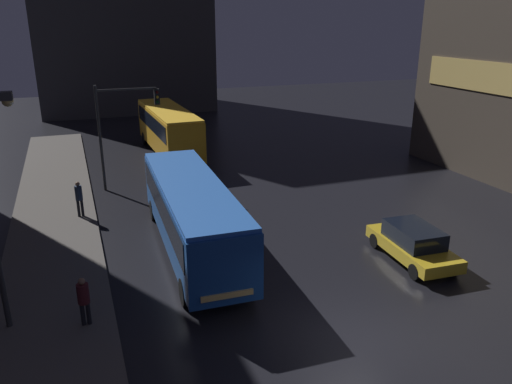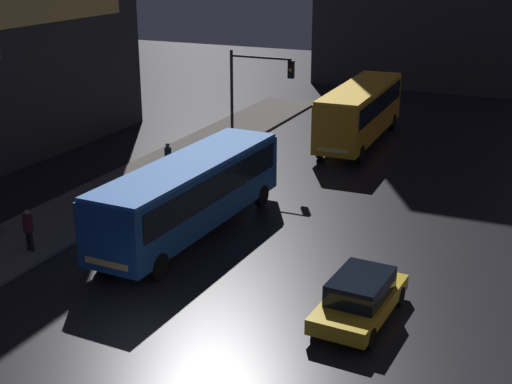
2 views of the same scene
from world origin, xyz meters
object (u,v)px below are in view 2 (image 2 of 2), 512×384
at_px(pedestrian_near, 168,157).
at_px(traffic_light_main, 253,89).
at_px(bus_near, 191,189).
at_px(car_taxi, 360,297).
at_px(bus_far, 360,108).
at_px(pedestrian_mid, 28,227).

xyz_separation_m(pedestrian_near, traffic_light_main, (2.76, 4.24, 2.95)).
xyz_separation_m(bus_near, car_taxi, (8.38, -4.03, -1.16)).
height_order(bus_far, car_taxi, bus_far).
bearing_deg(bus_far, pedestrian_mid, 70.29).
distance_m(bus_far, pedestrian_near, 12.88).
bearing_deg(bus_far, traffic_light_main, 58.13).
bearing_deg(traffic_light_main, pedestrian_near, -123.06).
distance_m(bus_near, pedestrian_mid, 6.47).
relative_size(bus_far, pedestrian_near, 6.00).
xyz_separation_m(bus_near, bus_far, (2.26, 16.55, 0.20)).
height_order(pedestrian_near, pedestrian_mid, pedestrian_near).
xyz_separation_m(car_taxi, pedestrian_near, (-12.82, 9.62, 0.46)).
bearing_deg(bus_near, pedestrian_mid, 45.72).
relative_size(car_taxi, pedestrian_near, 2.47).
bearing_deg(pedestrian_near, pedestrian_mid, 144.52).
bearing_deg(traffic_light_main, bus_near, -80.30).
bearing_deg(car_taxi, bus_near, -22.42).
xyz_separation_m(bus_near, pedestrian_near, (-4.44, 5.59, -0.70)).
height_order(car_taxi, pedestrian_mid, pedestrian_mid).
xyz_separation_m(bus_near, pedestrian_mid, (-4.65, -4.43, -0.78)).
relative_size(bus_far, car_taxi, 2.43).
relative_size(bus_far, pedestrian_mid, 6.52).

